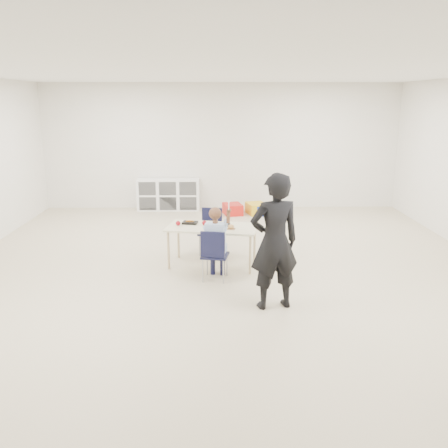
{
  "coord_description": "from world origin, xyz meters",
  "views": [
    {
      "loc": [
        -0.14,
        -6.28,
        2.42
      ],
      "look_at": [
        -0.03,
        -0.29,
        0.85
      ],
      "focal_mm": 38.0,
      "sensor_mm": 36.0,
      "label": 1
    }
  ],
  "objects_px": {
    "chair_near": "(215,254)",
    "cubby_shelf": "(169,194)",
    "child": "(215,240)",
    "adult": "(274,242)",
    "table": "(212,246)"
  },
  "relations": [
    {
      "from": "chair_near",
      "to": "cubby_shelf",
      "type": "distance_m",
      "value": 4.48
    },
    {
      "from": "child",
      "to": "adult",
      "type": "bearing_deg",
      "value": -41.72
    },
    {
      "from": "child",
      "to": "table",
      "type": "bearing_deg",
      "value": 105.22
    },
    {
      "from": "adult",
      "to": "child",
      "type": "bearing_deg",
      "value": -67.03
    },
    {
      "from": "child",
      "to": "adult",
      "type": "xyz_separation_m",
      "value": [
        0.7,
        -0.92,
        0.24
      ]
    },
    {
      "from": "table",
      "to": "chair_near",
      "type": "relative_size",
      "value": 1.96
    },
    {
      "from": "table",
      "to": "child",
      "type": "xyz_separation_m",
      "value": [
        0.04,
        -0.57,
        0.27
      ]
    },
    {
      "from": "chair_near",
      "to": "cubby_shelf",
      "type": "relative_size",
      "value": 0.52
    },
    {
      "from": "chair_near",
      "to": "adult",
      "type": "xyz_separation_m",
      "value": [
        0.7,
        -0.92,
        0.45
      ]
    },
    {
      "from": "table",
      "to": "chair_near",
      "type": "distance_m",
      "value": 0.57
    },
    {
      "from": "cubby_shelf",
      "to": "table",
      "type": "bearing_deg",
      "value": -75.01
    },
    {
      "from": "table",
      "to": "chair_near",
      "type": "xyz_separation_m",
      "value": [
        0.04,
        -0.57,
        0.06
      ]
    },
    {
      "from": "chair_near",
      "to": "child",
      "type": "height_order",
      "value": "child"
    },
    {
      "from": "child",
      "to": "cubby_shelf",
      "type": "relative_size",
      "value": 0.82
    },
    {
      "from": "adult",
      "to": "cubby_shelf",
      "type": "bearing_deg",
      "value": -85.72
    }
  ]
}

